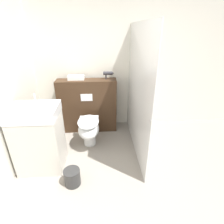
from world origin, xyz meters
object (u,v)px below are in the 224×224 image
sink_vanity (39,138)px  hair_drier (108,73)px  waste_bin (72,177)px  toilet (89,130)px

sink_vanity → hair_drier: bearing=46.1°
hair_drier → waste_bin: (-0.57, -1.51, -1.07)m
sink_vanity → hair_drier: 1.68m
toilet → waste_bin: 0.92m
sink_vanity → waste_bin: sink_vanity is taller
toilet → waste_bin: size_ratio=2.54×
toilet → sink_vanity: 0.85m
sink_vanity → toilet: bearing=34.7°
toilet → hair_drier: hair_drier is taller
toilet → hair_drier: (0.38, 0.63, 0.84)m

